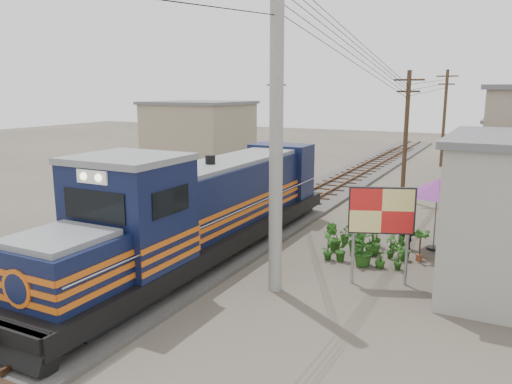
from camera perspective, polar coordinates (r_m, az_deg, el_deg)
The scene contains 14 objects.
ground at distance 17.61m, azimuth -7.63°, elevation -8.41°, with size 120.00×120.00×0.00m, color #473F35.
ballast at distance 26.08m, azimuth 4.89°, elevation -1.53°, with size 3.60×70.00×0.16m, color #595651.
track at distance 26.04m, azimuth 4.90°, elevation -1.14°, with size 1.15×70.00×0.12m.
locomotive at distance 17.79m, azimuth -6.18°, elevation -2.22°, with size 3.01×16.39×4.06m.
utility_pole_main at distance 14.40m, azimuth 2.33°, elevation 7.62°, with size 0.40×0.40×10.00m.
wooden_pole_mid at distance 28.10m, azimuth 16.75°, elevation 6.41°, with size 1.60×0.24×7.00m.
wooden_pole_far at distance 41.87m, azimuth 20.72°, elevation 8.07°, with size 1.60×0.24×7.50m.
wooden_pole_left at distance 34.80m, azimuth 2.32°, elevation 7.81°, with size 1.60×0.24×7.00m.
power_lines at distance 24.11m, azimuth 3.49°, elevation 15.33°, with size 9.65×19.00×3.30m.
shophouse_left at distance 35.57m, azimuth -6.44°, elevation 6.10°, with size 6.30×6.30×5.20m.
billboard at distance 15.74m, azimuth 14.16°, elevation -2.40°, with size 1.92×0.84×3.11m.
market_umbrella at distance 19.78m, azimuth 20.05°, elevation 0.49°, with size 2.94×2.94×2.75m.
vendor at distance 19.93m, azimuth 16.76°, elevation -3.83°, with size 0.63×0.41×1.72m, color black.
plant_nursery at distance 18.74m, azimuth 12.02°, elevation -5.70°, with size 3.24×3.41×1.12m.
Camera 1 is at (9.49, -13.55, 6.01)m, focal length 35.00 mm.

